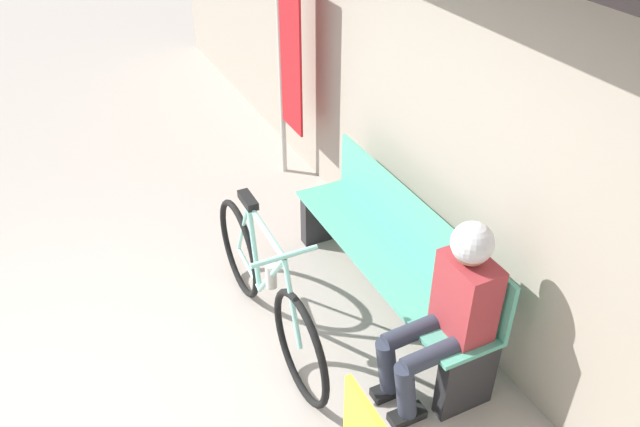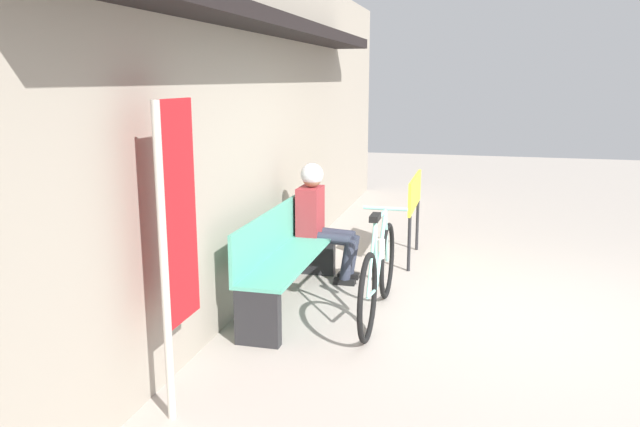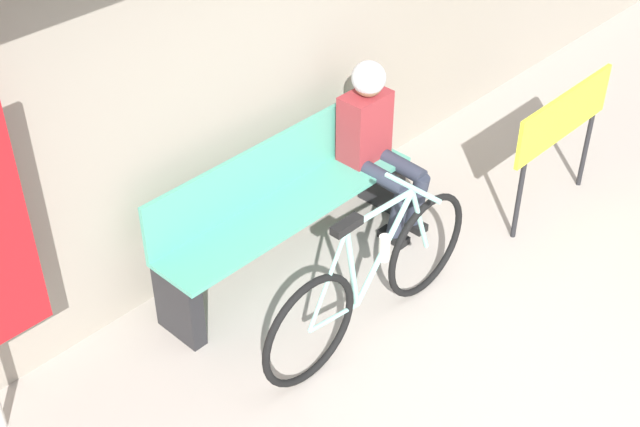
% 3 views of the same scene
% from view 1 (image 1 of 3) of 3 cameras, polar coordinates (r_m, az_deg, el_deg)
% --- Properties ---
extents(ground_plane, '(24.00, 24.00, 0.00)m').
position_cam_1_polar(ground_plane, '(4.00, -19.52, -17.81)').
color(ground_plane, '#ADA399').
extents(storefront_wall, '(12.00, 0.56, 3.20)m').
position_cam_1_polar(storefront_wall, '(3.70, 14.15, 11.53)').
color(storefront_wall, '#9E9384').
rests_on(storefront_wall, ground_plane).
extents(park_bench_near, '(1.96, 0.42, 0.88)m').
position_cam_1_polar(park_bench_near, '(4.22, 6.62, -4.08)').
color(park_bench_near, '#51A88E').
rests_on(park_bench_near, ground_plane).
extents(bicycle, '(1.77, 0.40, 0.96)m').
position_cam_1_polar(bicycle, '(4.02, -4.94, -6.94)').
color(bicycle, black).
rests_on(bicycle, ground_plane).
extents(person_seated, '(0.34, 0.61, 1.21)m').
position_cam_1_polar(person_seated, '(3.52, 11.88, -8.06)').
color(person_seated, '#2D3342').
rests_on(person_seated, ground_plane).
extents(banner_pole, '(0.45, 0.05, 1.92)m').
position_cam_1_polar(banner_pole, '(5.40, -2.97, 13.83)').
color(banner_pole, '#B7B2A8').
rests_on(banner_pole, ground_plane).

